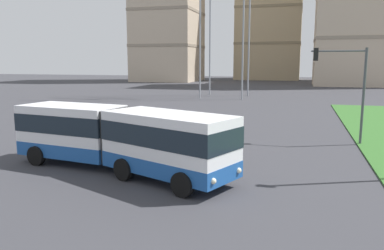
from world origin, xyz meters
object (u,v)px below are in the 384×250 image
at_px(apartment_tower_westcentre, 270,11).
at_px(car_maroon_sedan, 151,122).
at_px(articulated_bus, 120,137).
at_px(traffic_light_far_right, 347,79).

bearing_deg(apartment_tower_westcentre, car_maroon_sedan, -90.65).
bearing_deg(car_maroon_sedan, articulated_bus, -76.05).
bearing_deg(traffic_light_far_right, car_maroon_sedan, 177.56).
xyz_separation_m(articulated_bus, car_maroon_sedan, (-2.52, 10.15, -0.90)).
xyz_separation_m(traffic_light_far_right, apartment_tower_westcentre, (-12.37, 90.44, 15.51)).
relative_size(car_maroon_sedan, traffic_light_far_right, 0.75).
bearing_deg(car_maroon_sedan, apartment_tower_westcentre, 89.35).
height_order(articulated_bus, apartment_tower_westcentre, apartment_tower_westcentre).
height_order(articulated_bus, car_maroon_sedan, articulated_bus).
distance_m(articulated_bus, apartment_tower_westcentre, 101.64).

